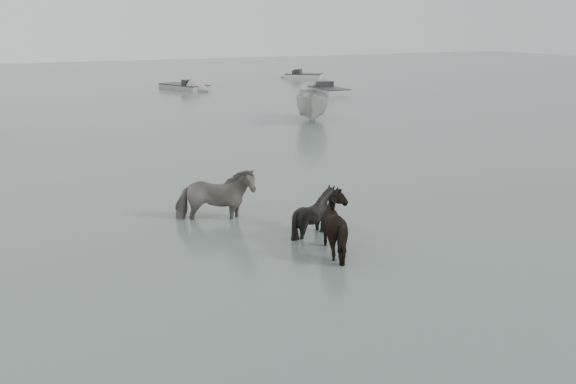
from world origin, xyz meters
name	(u,v)px	position (x,y,z in m)	size (l,w,h in m)	color
ground	(284,262)	(0.00, 0.00, 0.00)	(140.00, 140.00, 0.00)	#4B5952
pony_pinto	(215,187)	(-0.34, 3.33, 0.84)	(0.91, 1.99, 1.68)	black
pony_dark	(343,218)	(1.40, 0.05, 0.73)	(1.46, 1.25, 1.47)	black
pony_black	(315,204)	(1.43, 1.42, 0.69)	(1.11, 1.25, 1.37)	black
boat_small	(313,104)	(9.35, 16.87, 0.81)	(1.58, 4.21, 1.63)	#A7A8A4
skiff_port	(329,88)	(15.91, 27.22, 0.38)	(4.90, 1.60, 0.75)	#ABADAB
skiff_mid	(184,84)	(7.71, 33.63, 0.38)	(5.34, 1.60, 0.75)	gray
skiff_star	(304,74)	(19.63, 38.41, 0.38)	(4.22, 1.60, 0.75)	beige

